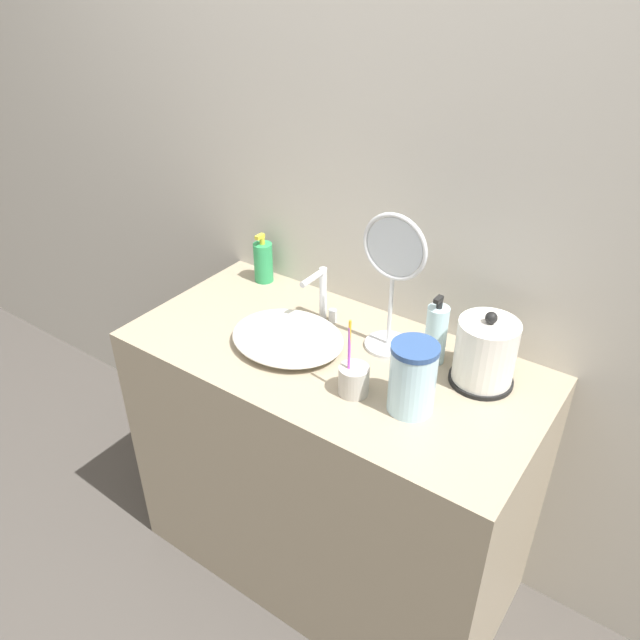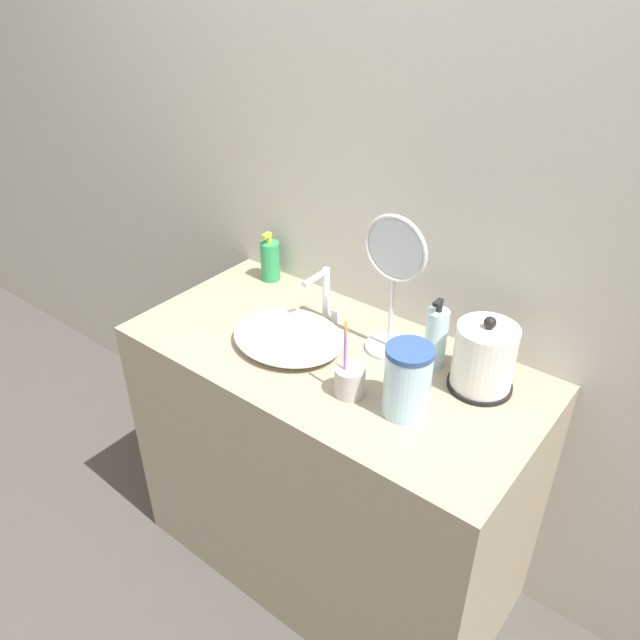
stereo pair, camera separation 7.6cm
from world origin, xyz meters
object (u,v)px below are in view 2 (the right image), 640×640
at_px(water_pitcher, 407,381).
at_px(faucet, 325,294).
at_px(vanity_mirror, 393,277).
at_px(lotion_bottle, 270,260).
at_px(electric_kettle, 484,360).
at_px(shampoo_bottle, 436,337).
at_px(toothbrush_cup, 350,380).

bearing_deg(water_pitcher, faucet, 153.13).
xyz_separation_m(vanity_mirror, water_pitcher, (0.18, -0.20, -0.13)).
distance_m(lotion_bottle, water_pitcher, 0.77).
bearing_deg(electric_kettle, vanity_mirror, 179.87).
bearing_deg(vanity_mirror, shampoo_bottle, 5.12).
bearing_deg(vanity_mirror, water_pitcher, -48.54).
relative_size(toothbrush_cup, lotion_bottle, 1.25).
distance_m(electric_kettle, toothbrush_cup, 0.34).
relative_size(electric_kettle, shampoo_bottle, 1.04).
relative_size(electric_kettle, water_pitcher, 1.13).
distance_m(shampoo_bottle, water_pitcher, 0.22).
distance_m(lotion_bottle, shampoo_bottle, 0.67).
bearing_deg(lotion_bottle, faucet, -17.13).
bearing_deg(toothbrush_cup, vanity_mirror, 97.83).
bearing_deg(toothbrush_cup, lotion_bottle, 149.76).
xyz_separation_m(electric_kettle, water_pitcher, (-0.10, -0.20, 0.01)).
height_order(electric_kettle, lotion_bottle, electric_kettle).
height_order(faucet, electric_kettle, electric_kettle).
bearing_deg(faucet, shampoo_bottle, 1.13).
height_order(toothbrush_cup, vanity_mirror, vanity_mirror).
bearing_deg(faucet, electric_kettle, -0.62).
distance_m(electric_kettle, water_pitcher, 0.22).
distance_m(shampoo_bottle, vanity_mirror, 0.20).
relative_size(electric_kettle, vanity_mirror, 0.53).
height_order(toothbrush_cup, water_pitcher, toothbrush_cup).
height_order(faucet, shampoo_bottle, shampoo_bottle).
xyz_separation_m(toothbrush_cup, lotion_bottle, (-0.56, 0.33, 0.03)).
bearing_deg(electric_kettle, water_pitcher, -116.49).
distance_m(vanity_mirror, water_pitcher, 0.30).
bearing_deg(water_pitcher, toothbrush_cup, -168.84).
bearing_deg(shampoo_bottle, vanity_mirror, -174.88).
bearing_deg(lotion_bottle, water_pitcher, -22.89).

